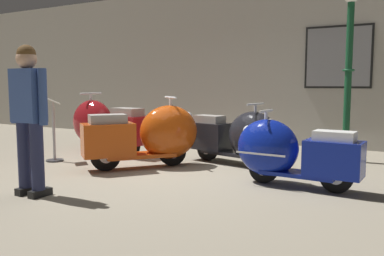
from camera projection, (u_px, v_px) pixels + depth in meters
ground_plane at (164, 172)px, 5.83m from camera, size 60.00×60.00×0.00m
showroom_back_wall at (254, 63)px, 8.77m from camera, size 18.00×0.24×3.43m
scooter_0 at (103, 125)px, 7.50m from camera, size 1.87×0.79×1.11m
scooter_1 at (151, 135)px, 6.14m from camera, size 1.50×1.69×1.08m
scooter_2 at (239, 137)px, 6.28m from camera, size 1.67×0.80×0.98m
scooter_3 at (286, 152)px, 5.01m from camera, size 1.56×0.54×0.94m
lamppost at (349, 69)px, 6.52m from camera, size 0.28×0.28×2.82m
visitor_0 at (29, 110)px, 4.51m from camera, size 0.57×0.28×1.70m
info_stanchion at (54, 135)px, 6.63m from camera, size 0.39×0.38×1.05m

